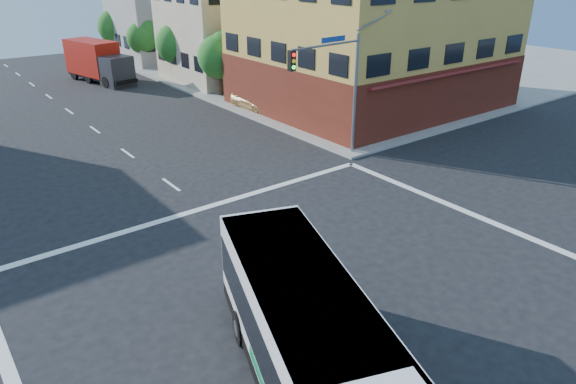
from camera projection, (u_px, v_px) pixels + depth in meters
ground at (341, 307)px, 17.16m from camera, size 120.00×120.00×0.00m
sidewalk_ne at (358, 57)px, 61.86m from camera, size 50.00×50.00×0.15m
corner_building_ne at (373, 29)px, 39.20m from camera, size 18.10×15.44×14.00m
building_east_near at (234, 31)px, 49.37m from camera, size 12.06×10.06×9.00m
building_east_far at (170, 14)px, 59.34m from camera, size 12.06×10.06×10.00m
signal_mast_ne at (336, 74)px, 27.84m from camera, size 7.91×1.13×8.07m
street_tree_a at (220, 54)px, 42.54m from camera, size 3.60×3.60×5.53m
street_tree_b at (177, 41)px, 48.29m from camera, size 3.80×3.80×5.79m
street_tree_c at (144, 35)px, 54.22m from camera, size 3.40×3.40×5.29m
street_tree_d at (116, 25)px, 59.86m from camera, size 4.00×4.00×6.03m
transit_bus at (328, 380)px, 11.81m from camera, size 6.56×12.37×3.61m
box_truck at (99, 63)px, 48.69m from camera, size 4.15×8.73×3.78m
parked_car at (253, 100)px, 39.91m from camera, size 1.93×4.36×1.46m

